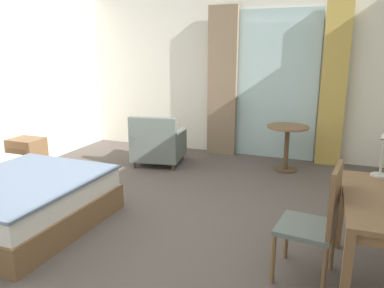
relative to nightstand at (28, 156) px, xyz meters
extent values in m
cube|color=#564C47|center=(2.39, -1.01, -0.32)|extent=(5.89, 7.15, 0.10)
cube|color=white|center=(2.39, 2.30, 1.12)|extent=(5.49, 0.12, 2.78)
cube|color=silver|center=(3.25, 2.22, 0.95)|extent=(1.35, 0.02, 2.44)
cube|color=#897056|center=(2.35, 2.12, 0.99)|extent=(0.50, 0.10, 2.51)
cube|color=tan|center=(4.14, 2.12, 0.99)|extent=(0.39, 0.10, 2.51)
cube|color=brown|center=(0.90, -1.34, -0.13)|extent=(2.10, 1.65, 0.28)
cube|color=slate|center=(1.25, -1.34, 0.23)|extent=(1.39, 1.62, 0.03)
cube|color=brown|center=(0.00, 0.00, 0.00)|extent=(0.46, 0.37, 0.54)
cube|color=brown|center=(0.00, -0.19, 0.11)|extent=(0.39, 0.01, 0.13)
cube|color=brown|center=(4.60, -1.21, 0.47)|extent=(0.60, 1.23, 0.04)
cube|color=brown|center=(4.60, -1.21, 0.41)|extent=(0.55, 1.17, 0.08)
cube|color=brown|center=(4.36, -1.79, 0.09)|extent=(0.06, 0.06, 0.72)
cube|color=brown|center=(4.33, -0.64, 0.09)|extent=(0.06, 0.06, 0.72)
cube|color=slate|center=(4.07, -1.23, 0.16)|extent=(0.48, 0.50, 0.04)
cube|color=brown|center=(4.26, -1.26, 0.44)|extent=(0.09, 0.44, 0.52)
cylinder|color=brown|center=(3.90, -1.00, -0.06)|extent=(0.04, 0.04, 0.42)
cylinder|color=brown|center=(3.85, -1.42, -0.06)|extent=(0.04, 0.04, 0.42)
cylinder|color=brown|center=(4.28, -1.05, -0.06)|extent=(0.04, 0.04, 0.42)
cylinder|color=brown|center=(4.24, -1.46, -0.06)|extent=(0.04, 0.04, 0.42)
cylinder|color=#B7B2A8|center=(4.61, -0.68, 0.49)|extent=(0.15, 0.15, 0.02)
cylinder|color=#B7B2A8|center=(4.61, -0.68, 0.68)|extent=(0.02, 0.02, 0.36)
cube|color=slate|center=(1.58, 1.20, -0.04)|extent=(0.86, 0.89, 0.27)
cube|color=slate|center=(1.63, 0.87, 0.32)|extent=(0.75, 0.24, 0.44)
cube|color=slate|center=(1.90, 1.25, 0.18)|extent=(0.23, 0.78, 0.16)
cube|color=slate|center=(1.26, 1.14, 0.18)|extent=(0.23, 0.78, 0.16)
cylinder|color=#4C3D2D|center=(1.83, 1.57, -0.22)|extent=(0.04, 0.04, 0.10)
cylinder|color=#4C3D2D|center=(1.22, 1.47, -0.22)|extent=(0.04, 0.04, 0.10)
cylinder|color=#4C3D2D|center=(1.94, 0.92, -0.22)|extent=(0.04, 0.04, 0.10)
cylinder|color=#4C3D2D|center=(1.33, 0.82, -0.22)|extent=(0.04, 0.04, 0.10)
cylinder|color=brown|center=(3.56, 1.56, 0.41)|extent=(0.63, 0.63, 0.03)
cylinder|color=brown|center=(3.56, 1.56, 0.06)|extent=(0.07, 0.07, 0.67)
cylinder|color=brown|center=(3.56, 1.56, -0.26)|extent=(0.34, 0.34, 0.02)
camera|label=1|loc=(4.21, -4.14, 1.55)|focal=35.32mm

